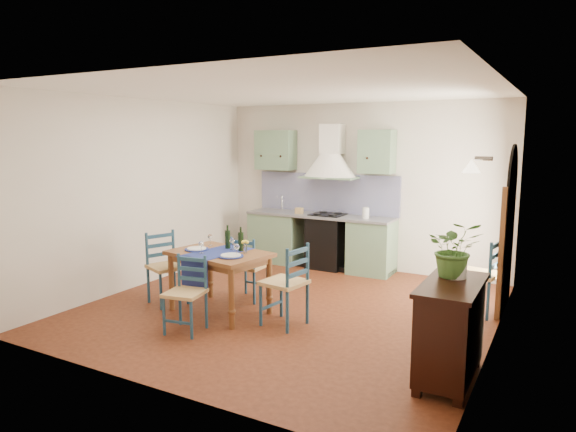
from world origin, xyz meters
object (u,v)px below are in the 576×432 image
object	(u,v)px
dining_table	(219,259)
sideboard	(450,328)
chair_near	(186,293)
potted_plant	(455,249)

from	to	relation	value
dining_table	sideboard	world-z (taller)	dining_table
chair_near	sideboard	size ratio (longest dim) A/B	0.84
dining_table	potted_plant	bearing A→B (deg)	-6.00
potted_plant	dining_table	bearing A→B (deg)	174.00
dining_table	chair_near	size ratio (longest dim) A/B	1.55
chair_near	sideboard	world-z (taller)	sideboard
sideboard	potted_plant	bearing A→B (deg)	98.37
dining_table	sideboard	size ratio (longest dim) A/B	1.29
potted_plant	chair_near	bearing A→B (deg)	-171.91
dining_table	chair_near	distance (m)	0.76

